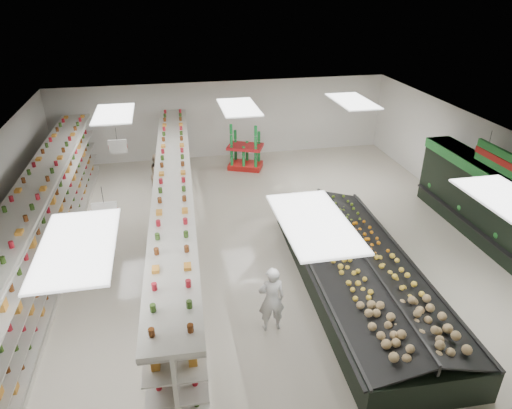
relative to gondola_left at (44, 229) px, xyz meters
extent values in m
plane|color=beige|center=(5.82, -0.63, -1.07)|extent=(16.00, 16.00, 0.00)
cube|color=white|center=(5.82, -0.63, 2.13)|extent=(14.00, 16.00, 0.02)
cube|color=white|center=(5.82, 7.37, 0.53)|extent=(14.00, 0.02, 3.20)
cube|color=white|center=(12.82, -0.63, 0.53)|extent=(0.02, 16.00, 3.20)
cube|color=black|center=(12.37, -2.13, 0.03)|extent=(0.80, 8.00, 2.20)
cube|color=black|center=(12.12, -2.13, -0.52)|extent=(0.55, 7.80, 0.15)
cube|color=beige|center=(12.22, -2.13, 0.28)|extent=(0.45, 7.70, 0.03)
cube|color=beige|center=(12.22, -2.13, 0.58)|extent=(0.45, 7.70, 0.03)
cube|color=white|center=(2.02, -2.63, 1.68)|extent=(0.50, 0.06, 0.40)
cube|color=#AD1713|center=(2.02, -2.63, 1.68)|extent=(0.52, 0.02, 0.12)
cylinder|color=black|center=(2.02, -2.63, 1.98)|extent=(0.01, 0.01, 0.50)
cube|color=white|center=(2.02, 1.37, 1.68)|extent=(0.50, 0.06, 0.40)
cube|color=#AD1713|center=(2.02, 1.37, 1.68)|extent=(0.52, 0.02, 0.12)
cylinder|color=black|center=(2.02, 1.37, 1.98)|extent=(0.01, 0.01, 0.50)
cylinder|color=black|center=(12.07, -0.93, 1.98)|extent=(0.01, 0.01, 0.50)
cube|color=silver|center=(0.00, 0.00, -1.00)|extent=(1.20, 13.41, 0.13)
cube|color=silver|center=(0.00, 0.00, 0.05)|extent=(0.26, 13.40, 2.23)
cube|color=silver|center=(0.00, 0.00, 1.21)|extent=(1.20, 13.41, 0.09)
cube|color=beige|center=(-0.26, 0.00, -0.87)|extent=(0.68, 13.29, 0.03)
cube|color=beige|center=(-0.26, 0.00, -0.38)|extent=(0.68, 13.29, 0.03)
cube|color=beige|center=(-0.26, 0.00, 0.11)|extent=(0.68, 13.29, 0.03)
cube|color=beige|center=(-0.26, 0.00, 0.60)|extent=(0.68, 13.29, 0.03)
cube|color=beige|center=(-0.26, 0.00, 1.09)|extent=(0.68, 13.29, 0.03)
cube|color=beige|center=(0.26, 0.00, -0.87)|extent=(0.68, 13.29, 0.03)
cube|color=beige|center=(0.26, 0.00, -0.38)|extent=(0.68, 13.29, 0.03)
cube|color=beige|center=(0.26, 0.00, 0.11)|extent=(0.68, 13.29, 0.03)
cube|color=beige|center=(0.26, 0.00, 0.60)|extent=(0.68, 13.29, 0.03)
cube|color=beige|center=(0.26, 0.00, 1.09)|extent=(0.68, 13.29, 0.03)
cube|color=silver|center=(3.46, 0.16, -1.00)|extent=(1.53, 13.23, 0.13)
cube|color=silver|center=(3.46, 0.16, 0.03)|extent=(0.61, 13.19, 2.20)
cube|color=silver|center=(3.46, 0.16, 1.18)|extent=(1.53, 13.23, 0.09)
cube|color=beige|center=(3.20, 0.17, -0.87)|extent=(1.02, 13.10, 0.03)
cube|color=beige|center=(3.20, 0.17, -0.39)|extent=(1.02, 13.10, 0.03)
cube|color=beige|center=(3.20, 0.17, 0.09)|extent=(1.02, 13.10, 0.03)
cube|color=beige|center=(3.20, 0.17, 0.58)|extent=(1.02, 13.10, 0.03)
cube|color=beige|center=(3.20, 0.17, 1.06)|extent=(1.02, 13.10, 0.03)
cube|color=beige|center=(3.71, 0.15, -0.87)|extent=(1.02, 13.10, 0.03)
cube|color=beige|center=(3.71, 0.15, -0.39)|extent=(1.02, 13.10, 0.03)
cube|color=beige|center=(3.71, 0.15, 0.09)|extent=(1.02, 13.10, 0.03)
cube|color=beige|center=(3.71, 0.15, 0.58)|extent=(1.02, 13.10, 0.03)
cube|color=beige|center=(3.71, 0.15, 1.06)|extent=(1.02, 13.10, 0.03)
cube|color=black|center=(7.77, -2.73, -0.70)|extent=(2.80, 7.51, 0.74)
cube|color=#262626|center=(6.54, -2.68, -0.30)|extent=(0.32, 7.42, 0.06)
cube|color=#262626|center=(9.00, -2.77, -0.30)|extent=(0.32, 7.42, 0.06)
cube|color=black|center=(7.11, -2.70, -0.20)|extent=(1.62, 7.36, 0.38)
cube|color=black|center=(8.43, -2.75, -0.20)|extent=(1.62, 7.36, 0.38)
cube|color=#262626|center=(7.77, -2.73, -0.09)|extent=(0.31, 7.32, 0.27)
cube|color=#AD1713|center=(6.44, 5.72, -0.96)|extent=(1.54, 1.31, 0.22)
cube|color=red|center=(6.44, 5.72, -0.14)|extent=(1.61, 1.38, 0.11)
imported|color=white|center=(5.30, -3.70, -0.26)|extent=(0.59, 0.39, 1.61)
imported|color=#9D7E61|center=(3.02, 3.75, -0.27)|extent=(0.81, 0.91, 1.59)
camera|label=1|loc=(3.41, -11.34, 6.01)|focal=32.00mm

